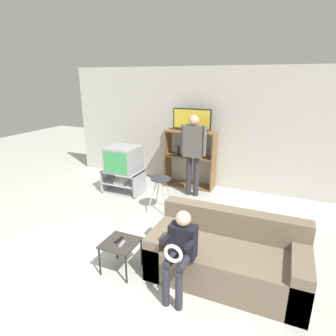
{
  "coord_description": "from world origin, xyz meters",
  "views": [
    {
      "loc": [
        1.78,
        -2.04,
        2.38
      ],
      "look_at": [
        -0.02,
        2.14,
        0.9
      ],
      "focal_mm": 30.0,
      "sensor_mm": 36.0,
      "label": 1
    }
  ],
  "objects_px": {
    "tv_stand": "(123,181)",
    "media_shelf": "(190,159)",
    "person_standing_adult": "(193,148)",
    "couch": "(227,257)",
    "person_seated_child": "(180,248)",
    "television_main": "(124,159)",
    "television_flat": "(192,121)",
    "remote_control_black": "(119,240)",
    "remote_control_white": "(122,244)",
    "folding_stool": "(161,184)",
    "snack_table": "(120,246)"
  },
  "relations": [
    {
      "from": "couch",
      "to": "person_standing_adult",
      "type": "relative_size",
      "value": 1.09
    },
    {
      "from": "folding_stool",
      "to": "remote_control_black",
      "type": "xyz_separation_m",
      "value": [
        0.2,
        -1.71,
        -0.11
      ]
    },
    {
      "from": "person_standing_adult",
      "to": "person_seated_child",
      "type": "xyz_separation_m",
      "value": [
        0.78,
        -2.76,
        -0.42
      ]
    },
    {
      "from": "tv_stand",
      "to": "folding_stool",
      "type": "bearing_deg",
      "value": -24.34
    },
    {
      "from": "couch",
      "to": "person_standing_adult",
      "type": "height_order",
      "value": "person_standing_adult"
    },
    {
      "from": "snack_table",
      "to": "media_shelf",
      "type": "bearing_deg",
      "value": 92.92
    },
    {
      "from": "media_shelf",
      "to": "folding_stool",
      "type": "bearing_deg",
      "value": -93.07
    },
    {
      "from": "television_main",
      "to": "person_seated_child",
      "type": "distance_m",
      "value": 3.2
    },
    {
      "from": "tv_stand",
      "to": "media_shelf",
      "type": "relative_size",
      "value": 0.65
    },
    {
      "from": "media_shelf",
      "to": "remote_control_black",
      "type": "height_order",
      "value": "media_shelf"
    },
    {
      "from": "media_shelf",
      "to": "snack_table",
      "type": "relative_size",
      "value": 2.96
    },
    {
      "from": "television_main",
      "to": "television_flat",
      "type": "xyz_separation_m",
      "value": [
        1.2,
        0.85,
        0.76
      ]
    },
    {
      "from": "television_flat",
      "to": "tv_stand",
      "type": "bearing_deg",
      "value": -145.21
    },
    {
      "from": "television_main",
      "to": "media_shelf",
      "type": "bearing_deg",
      "value": 36.46
    },
    {
      "from": "folding_stool",
      "to": "person_seated_child",
      "type": "relative_size",
      "value": 0.65
    },
    {
      "from": "folding_stool",
      "to": "couch",
      "type": "distance_m",
      "value": 2.02
    },
    {
      "from": "remote_control_white",
      "to": "television_flat",
      "type": "bearing_deg",
      "value": 86.73
    },
    {
      "from": "television_flat",
      "to": "snack_table",
      "type": "relative_size",
      "value": 1.95
    },
    {
      "from": "snack_table",
      "to": "couch",
      "type": "height_order",
      "value": "couch"
    },
    {
      "from": "media_shelf",
      "to": "remote_control_white",
      "type": "bearing_deg",
      "value": -86.2
    },
    {
      "from": "remote_control_black",
      "to": "person_seated_child",
      "type": "xyz_separation_m",
      "value": [
        0.87,
        -0.12,
        0.18
      ]
    },
    {
      "from": "television_main",
      "to": "remote_control_black",
      "type": "bearing_deg",
      "value": -59.79
    },
    {
      "from": "tv_stand",
      "to": "person_seated_child",
      "type": "relative_size",
      "value": 0.82
    },
    {
      "from": "remote_control_black",
      "to": "person_seated_child",
      "type": "bearing_deg",
      "value": -2.1
    },
    {
      "from": "television_main",
      "to": "remote_control_black",
      "type": "distance_m",
      "value": 2.6
    },
    {
      "from": "media_shelf",
      "to": "person_standing_adult",
      "type": "xyz_separation_m",
      "value": [
        0.21,
        -0.46,
        0.37
      ]
    },
    {
      "from": "remote_control_white",
      "to": "person_seated_child",
      "type": "relative_size",
      "value": 0.14
    },
    {
      "from": "couch",
      "to": "person_standing_adult",
      "type": "xyz_separation_m",
      "value": [
        -1.21,
        2.27,
        0.74
      ]
    },
    {
      "from": "television_main",
      "to": "person_standing_adult",
      "type": "xyz_separation_m",
      "value": [
        1.39,
        0.41,
        0.29
      ]
    },
    {
      "from": "folding_stool",
      "to": "tv_stand",
      "type": "bearing_deg",
      "value": 155.66
    },
    {
      "from": "television_flat",
      "to": "person_seated_child",
      "type": "distance_m",
      "value": 3.46
    },
    {
      "from": "television_main",
      "to": "remote_control_black",
      "type": "relative_size",
      "value": 4.39
    },
    {
      "from": "folding_stool",
      "to": "remote_control_white",
      "type": "bearing_deg",
      "value": -80.88
    },
    {
      "from": "snack_table",
      "to": "person_standing_adult",
      "type": "height_order",
      "value": "person_standing_adult"
    },
    {
      "from": "folding_stool",
      "to": "media_shelf",
      "type": "bearing_deg",
      "value": 86.93
    },
    {
      "from": "remote_control_white",
      "to": "tv_stand",
      "type": "bearing_deg",
      "value": 115.18
    },
    {
      "from": "person_seated_child",
      "to": "media_shelf",
      "type": "bearing_deg",
      "value": 107.19
    },
    {
      "from": "television_main",
      "to": "folding_stool",
      "type": "height_order",
      "value": "television_main"
    },
    {
      "from": "television_flat",
      "to": "snack_table",
      "type": "bearing_deg",
      "value": -87.58
    },
    {
      "from": "remote_control_white",
      "to": "person_seated_child",
      "type": "distance_m",
      "value": 0.81
    },
    {
      "from": "remote_control_black",
      "to": "remote_control_white",
      "type": "relative_size",
      "value": 1.0
    },
    {
      "from": "media_shelf",
      "to": "snack_table",
      "type": "xyz_separation_m",
      "value": [
        0.16,
        -3.12,
        -0.3
      ]
    },
    {
      "from": "snack_table",
      "to": "tv_stand",
      "type": "bearing_deg",
      "value": 121.26
    },
    {
      "from": "couch",
      "to": "person_seated_child",
      "type": "distance_m",
      "value": 0.73
    },
    {
      "from": "tv_stand",
      "to": "remote_control_white",
      "type": "height_order",
      "value": "tv_stand"
    },
    {
      "from": "person_seated_child",
      "to": "person_standing_adult",
      "type": "bearing_deg",
      "value": 105.8
    },
    {
      "from": "remote_control_black",
      "to": "couch",
      "type": "xyz_separation_m",
      "value": [
        1.3,
        0.37,
        -0.13
      ]
    },
    {
      "from": "television_flat",
      "to": "snack_table",
      "type": "distance_m",
      "value": 3.31
    },
    {
      "from": "television_main",
      "to": "snack_table",
      "type": "xyz_separation_m",
      "value": [
        1.33,
        -2.26,
        -0.38
      ]
    },
    {
      "from": "person_standing_adult",
      "to": "remote_control_white",
      "type": "bearing_deg",
      "value": -90.08
    }
  ]
}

